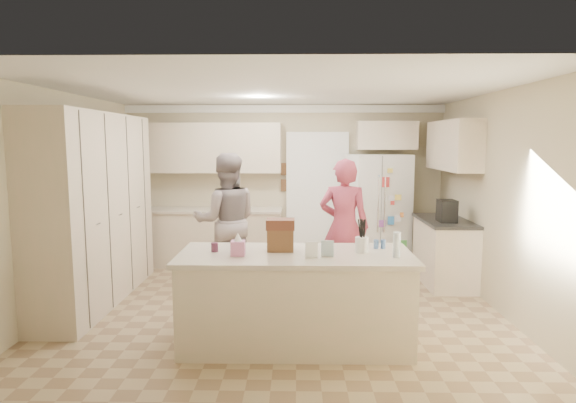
{
  "coord_description": "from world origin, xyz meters",
  "views": [
    {
      "loc": [
        0.21,
        -5.69,
        2.01
      ],
      "look_at": [
        0.1,
        0.35,
        1.25
      ],
      "focal_mm": 30.0,
      "sensor_mm": 36.0,
      "label": 1
    }
  ],
  "objects_px": {
    "refrigerator": "(377,211)",
    "teen_boy": "(226,221)",
    "tissue_box": "(238,248)",
    "teen_girl": "(344,227)",
    "island_base": "(295,301)",
    "dollhouse_body": "(281,240)",
    "coffee_maker": "(447,211)",
    "utensil_crock": "(362,245)"
  },
  "relations": [
    {
      "from": "refrigerator",
      "to": "teen_boy",
      "type": "bearing_deg",
      "value": -164.53
    },
    {
      "from": "dollhouse_body",
      "to": "teen_boy",
      "type": "height_order",
      "value": "teen_boy"
    },
    {
      "from": "tissue_box",
      "to": "teen_girl",
      "type": "relative_size",
      "value": 0.08
    },
    {
      "from": "refrigerator",
      "to": "teen_boy",
      "type": "distance_m",
      "value": 2.54
    },
    {
      "from": "refrigerator",
      "to": "teen_girl",
      "type": "height_order",
      "value": "refrigerator"
    },
    {
      "from": "tissue_box",
      "to": "teen_boy",
      "type": "height_order",
      "value": "teen_boy"
    },
    {
      "from": "coffee_maker",
      "to": "island_base",
      "type": "xyz_separation_m",
      "value": [
        -2.05,
        -1.9,
        -0.63
      ]
    },
    {
      "from": "teen_boy",
      "to": "tissue_box",
      "type": "bearing_deg",
      "value": 91.17
    },
    {
      "from": "dollhouse_body",
      "to": "teen_boy",
      "type": "relative_size",
      "value": 0.14
    },
    {
      "from": "coffee_maker",
      "to": "tissue_box",
      "type": "xyz_separation_m",
      "value": [
        -2.6,
        -2.0,
        -0.07
      ]
    },
    {
      "from": "dollhouse_body",
      "to": "tissue_box",
      "type": "bearing_deg",
      "value": -153.43
    },
    {
      "from": "tissue_box",
      "to": "dollhouse_body",
      "type": "distance_m",
      "value": 0.45
    },
    {
      "from": "teen_girl",
      "to": "island_base",
      "type": "bearing_deg",
      "value": 80.71
    },
    {
      "from": "island_base",
      "to": "teen_girl",
      "type": "height_order",
      "value": "teen_girl"
    },
    {
      "from": "island_base",
      "to": "teen_boy",
      "type": "relative_size",
      "value": 1.19
    },
    {
      "from": "refrigerator",
      "to": "tissue_box",
      "type": "xyz_separation_m",
      "value": [
        -1.85,
        -3.14,
        0.1
      ]
    },
    {
      "from": "island_base",
      "to": "utensil_crock",
      "type": "bearing_deg",
      "value": 4.4
    },
    {
      "from": "coffee_maker",
      "to": "utensil_crock",
      "type": "bearing_deg",
      "value": -127.12
    },
    {
      "from": "tissue_box",
      "to": "dollhouse_body",
      "type": "bearing_deg",
      "value": 26.57
    },
    {
      "from": "utensil_crock",
      "to": "dollhouse_body",
      "type": "distance_m",
      "value": 0.8
    },
    {
      "from": "coffee_maker",
      "to": "teen_boy",
      "type": "xyz_separation_m",
      "value": [
        -3.0,
        -0.03,
        -0.14
      ]
    },
    {
      "from": "island_base",
      "to": "refrigerator",
      "type": "bearing_deg",
      "value": 66.89
    },
    {
      "from": "refrigerator",
      "to": "utensil_crock",
      "type": "xyz_separation_m",
      "value": [
        -0.65,
        -2.99,
        0.1
      ]
    },
    {
      "from": "island_base",
      "to": "utensil_crock",
      "type": "relative_size",
      "value": 14.67
    },
    {
      "from": "tissue_box",
      "to": "teen_boy",
      "type": "bearing_deg",
      "value": 101.46
    },
    {
      "from": "dollhouse_body",
      "to": "teen_boy",
      "type": "xyz_separation_m",
      "value": [
        -0.8,
        1.77,
        -0.11
      ]
    },
    {
      "from": "island_base",
      "to": "teen_boy",
      "type": "bearing_deg",
      "value": 116.9
    },
    {
      "from": "utensil_crock",
      "to": "teen_girl",
      "type": "bearing_deg",
      "value": 90.74
    },
    {
      "from": "refrigerator",
      "to": "coffee_maker",
      "type": "height_order",
      "value": "refrigerator"
    },
    {
      "from": "teen_girl",
      "to": "dollhouse_body",
      "type": "bearing_deg",
      "value": 74.78
    },
    {
      "from": "tissue_box",
      "to": "coffee_maker",
      "type": "bearing_deg",
      "value": 37.57
    },
    {
      "from": "refrigerator",
      "to": "island_base",
      "type": "height_order",
      "value": "refrigerator"
    },
    {
      "from": "coffee_maker",
      "to": "teen_girl",
      "type": "xyz_separation_m",
      "value": [
        -1.42,
        -0.28,
        -0.17
      ]
    },
    {
      "from": "coffee_maker",
      "to": "island_base",
      "type": "relative_size",
      "value": 0.14
    },
    {
      "from": "coffee_maker",
      "to": "island_base",
      "type": "distance_m",
      "value": 2.87
    },
    {
      "from": "coffee_maker",
      "to": "teen_boy",
      "type": "height_order",
      "value": "teen_boy"
    },
    {
      "from": "island_base",
      "to": "teen_boy",
      "type": "xyz_separation_m",
      "value": [
        -0.95,
        1.87,
        0.49
      ]
    },
    {
      "from": "refrigerator",
      "to": "teen_boy",
      "type": "xyz_separation_m",
      "value": [
        -2.25,
        -1.17,
        0.03
      ]
    },
    {
      "from": "teen_girl",
      "to": "tissue_box",
      "type": "bearing_deg",
      "value": 67.49
    },
    {
      "from": "tissue_box",
      "to": "teen_boy",
      "type": "relative_size",
      "value": 0.08
    },
    {
      "from": "dollhouse_body",
      "to": "refrigerator",
      "type": "bearing_deg",
      "value": 63.79
    },
    {
      "from": "dollhouse_body",
      "to": "teen_girl",
      "type": "height_order",
      "value": "teen_girl"
    }
  ]
}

